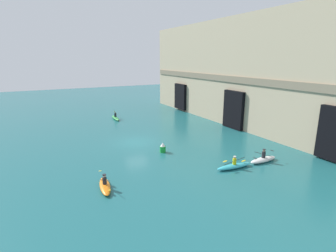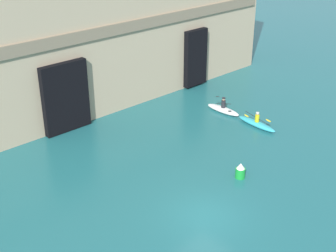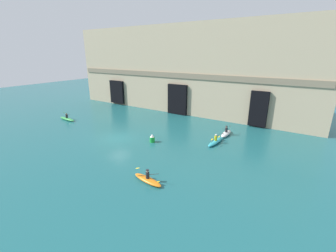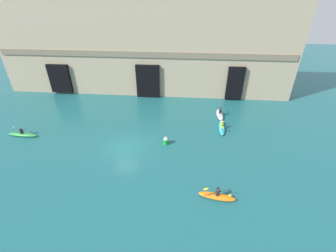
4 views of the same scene
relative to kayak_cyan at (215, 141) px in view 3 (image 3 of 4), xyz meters
The scene contains 7 objects.
ground_plane 11.84m from the kayak_cyan, 155.52° to the right, with size 120.00×120.00×0.00m, color #1E6066.
cliff_bluff 17.64m from the kayak_cyan, 133.64° to the left, with size 44.56×5.74×14.53m.
kayak_cyan is the anchor object (origin of this frame).
kayak_orange 10.94m from the kayak_cyan, 98.42° to the right, with size 3.05×1.17×1.10m.
kayak_green 23.40m from the kayak_cyan, behind, with size 3.61×0.83×1.22m.
kayak_white 3.35m from the kayak_cyan, 88.06° to the left, with size 0.88×3.07×1.23m.
marker_buoy 7.43m from the kayak_cyan, 150.28° to the right, with size 0.60×0.60×0.98m.
Camera 3 is at (19.29, -18.53, 10.10)m, focal length 24.00 mm.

